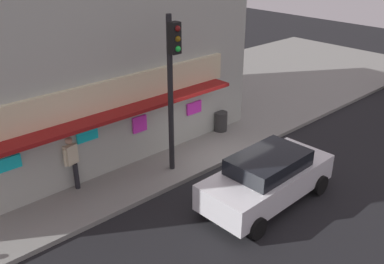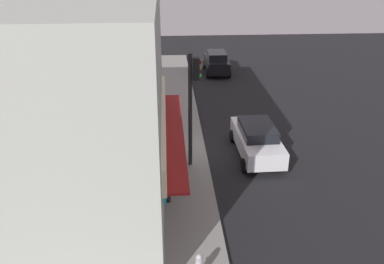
{
  "view_description": "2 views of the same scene",
  "coord_description": "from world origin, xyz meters",
  "views": [
    {
      "loc": [
        -9.8,
        -9.07,
        7.5
      ],
      "look_at": [
        -0.98,
        0.64,
        1.39
      ],
      "focal_mm": 39.51,
      "sensor_mm": 36.0,
      "label": 1
    },
    {
      "loc": [
        -18.73,
        1.88,
        9.59
      ],
      "look_at": [
        -1.28,
        0.75,
        1.59
      ],
      "focal_mm": 38.86,
      "sensor_mm": 36.0,
      "label": 2
    }
  ],
  "objects": [
    {
      "name": "pedestrian",
      "position": [
        -4.81,
        2.05,
        1.12
      ],
      "size": [
        0.56,
        0.47,
        1.76
      ],
      "color": "black",
      "rests_on": "sidewalk"
    },
    {
      "name": "sidewalk",
      "position": [
        0.0,
        5.24,
        0.08
      ],
      "size": [
        37.92,
        10.47,
        0.15
      ],
      "primitive_type": "cube",
      "color": "gray",
      "rests_on": "ground_plane"
    },
    {
      "name": "potted_plant_by_doorway",
      "position": [
        -1.89,
        2.57,
        0.71
      ],
      "size": [
        0.61,
        0.61,
        1.01
      ],
      "color": "gray",
      "rests_on": "sidewalk"
    },
    {
      "name": "parked_car_white",
      "position": [
        -0.71,
        -2.46,
        0.85
      ],
      "size": [
        4.57,
        2.13,
        1.63
      ],
      "color": "silver",
      "rests_on": "ground_plane"
    },
    {
      "name": "ground_plane",
      "position": [
        0.0,
        0.0,
        0.0
      ],
      "size": [
        56.89,
        56.89,
        0.0
      ],
      "primitive_type": "plane",
      "color": "black"
    },
    {
      "name": "traffic_light",
      "position": [
        -1.72,
        0.76,
        3.51
      ],
      "size": [
        0.32,
        0.58,
        5.25
      ],
      "color": "black",
      "rests_on": "sidewalk"
    },
    {
      "name": "corner_building",
      "position": [
        -3.13,
        5.85,
        4.07
      ],
      "size": [
        12.72,
        8.39,
        7.85
      ],
      "color": "#ADB2A8",
      "rests_on": "sidewalk"
    },
    {
      "name": "trash_can",
      "position": [
        1.79,
        1.94,
        0.56
      ],
      "size": [
        0.54,
        0.54,
        0.81
      ],
      "primitive_type": "cylinder",
      "color": "#2D2D2D",
      "rests_on": "sidewalk"
    }
  ]
}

